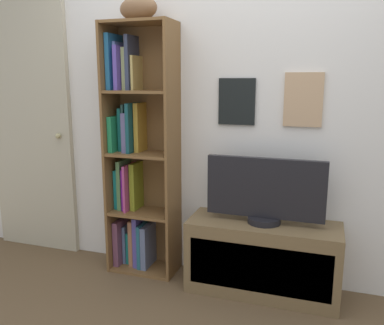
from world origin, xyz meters
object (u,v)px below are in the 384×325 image
object	(u,v)px
tv_stand	(262,258)
television	(265,191)
door	(31,129)
football	(138,8)
bookshelf	(137,160)

from	to	relation	value
tv_stand	television	size ratio (longest dim) A/B	1.30
tv_stand	door	bearing A→B (deg)	175.16
television	football	bearing A→B (deg)	176.90
bookshelf	football	distance (m)	1.07
football	door	world-z (taller)	door
football	television	distance (m)	1.51
door	bookshelf	bearing A→B (deg)	-4.79
football	tv_stand	distance (m)	1.91
football	door	bearing A→B (deg)	173.76
football	door	distance (m)	1.40
door	television	bearing A→B (deg)	-4.81
bookshelf	tv_stand	size ratio (longest dim) A/B	1.81
bookshelf	door	distance (m)	1.04
tv_stand	television	bearing A→B (deg)	90.00
tv_stand	bookshelf	bearing A→B (deg)	175.11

